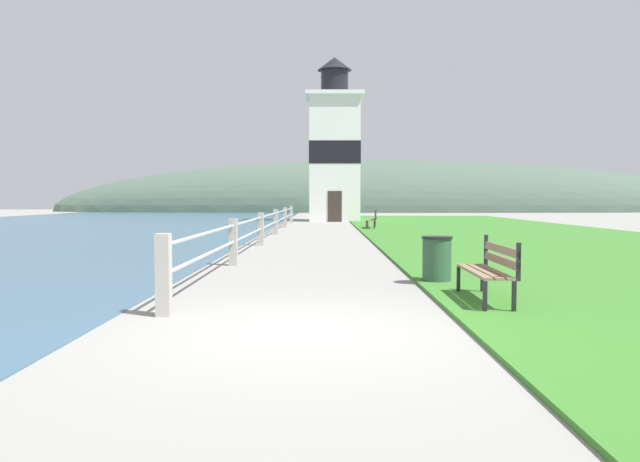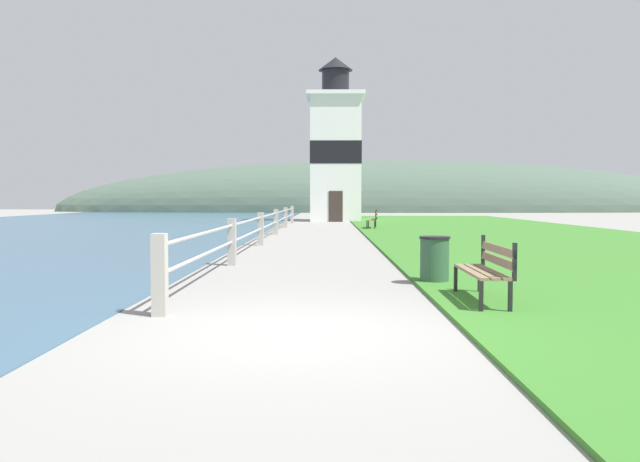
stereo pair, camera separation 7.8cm
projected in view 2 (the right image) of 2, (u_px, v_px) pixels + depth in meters
ground_plane at (295, 333)px, 6.96m from camera, size 160.00×160.00×0.00m
grass_verge at (513, 235)px, 25.22m from camera, size 12.00×55.13×0.06m
seawall_railing at (269, 222)px, 23.04m from camera, size 0.18×30.42×1.06m
park_bench_near at (487, 267)px, 8.80m from camera, size 0.50×1.77×0.94m
park_bench_midway at (373, 218)px, 30.62m from camera, size 0.66×1.90×0.94m
lighthouse at (335, 150)px, 41.76m from camera, size 3.81×3.81×10.91m
trash_bin at (435, 260)px, 10.93m from camera, size 0.54×0.54×0.84m
distant_hillside at (392, 211)px, 73.53m from camera, size 80.00×16.00×12.00m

